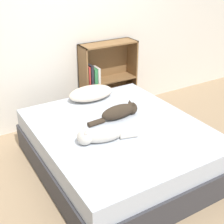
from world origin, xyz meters
The scene contains 7 objects.
ground_plane centered at (0.00, 0.00, 0.00)m, with size 8.00×8.00×0.00m, color #997F60.
wall_back centered at (0.00, 1.30, 1.25)m, with size 8.00×0.06×2.50m.
bed centered at (0.00, 0.00, 0.24)m, with size 1.59×1.85×0.48m.
pillow centered at (0.07, 0.73, 0.55)m, with size 0.54×0.33×0.15m.
cat_light centered at (-0.32, -0.15, 0.55)m, with size 0.55×0.23×0.17m.
cat_dark centered at (0.11, 0.16, 0.55)m, with size 0.60×0.17×0.15m.
bookshelf centered at (0.51, 1.17, 0.51)m, with size 0.77×0.26×1.00m.
Camera 1 is at (-1.45, -2.27, 2.00)m, focal length 50.00 mm.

